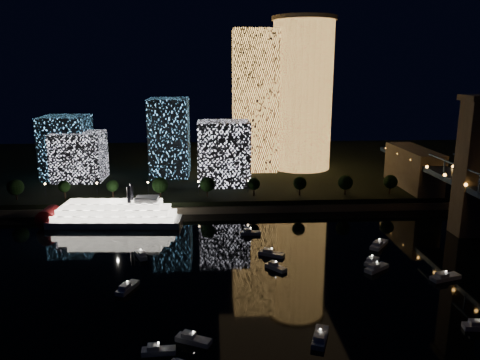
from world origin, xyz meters
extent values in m
plane|color=black|center=(0.00, 0.00, 0.00)|extent=(520.00, 520.00, 0.00)
cube|color=black|center=(0.00, 160.00, 2.50)|extent=(420.00, 160.00, 5.00)
cube|color=#6B5E4C|center=(0.00, 82.00, 1.50)|extent=(420.00, 6.00, 3.00)
cylinder|color=#FFB051|center=(20.89, 146.01, 43.97)|extent=(32.00, 32.00, 77.93)
cylinder|color=#6B5E4C|center=(20.89, 146.01, 83.93)|extent=(34.00, 34.00, 2.00)
cube|color=#FFB051|center=(-4.79, 144.64, 41.69)|extent=(23.06, 23.06, 73.38)
cube|color=white|center=(-22.29, 111.32, 19.92)|extent=(24.25, 20.52, 29.84)
cube|color=#58AFEF|center=(-49.37, 133.01, 24.54)|extent=(19.54, 25.40, 39.08)
cube|color=white|center=(-92.97, 123.97, 16.76)|extent=(23.53, 21.39, 23.53)
cube|color=#58AFEF|center=(-101.02, 131.66, 20.33)|extent=(21.90, 24.09, 30.66)
cube|color=#6B5E4C|center=(65.00, 50.00, 24.00)|extent=(11.00, 9.00, 48.00)
cube|color=#6B5E4C|center=(65.00, 100.00, 11.50)|extent=(12.00, 40.00, 23.00)
cube|color=navy|center=(60.00, 60.00, 21.50)|extent=(0.50, 0.50, 7.00)
sphere|color=#FD9937|center=(59.50, 45.00, 19.80)|extent=(1.20, 1.20, 1.20)
sphere|color=#FD9937|center=(59.50, 90.00, 19.80)|extent=(1.20, 1.20, 1.20)
cube|color=silver|center=(-65.36, 67.62, 1.26)|extent=(51.13, 14.56, 2.53)
cube|color=white|center=(-65.36, 67.62, 3.68)|extent=(46.86, 13.26, 2.32)
cube|color=white|center=(-65.36, 67.62, 6.00)|extent=(42.60, 11.96, 2.32)
cube|color=white|center=(-65.36, 67.62, 8.32)|extent=(36.23, 10.53, 2.32)
cube|color=silver|center=(-52.75, 66.87, 10.32)|extent=(8.78, 6.81, 1.89)
cylinder|color=black|center=(-59.18, 65.15, 12.63)|extent=(1.47, 1.47, 6.32)
cylinder|color=black|center=(-58.93, 69.35, 12.63)|extent=(1.47, 1.47, 6.32)
cylinder|color=maroon|center=(-90.58, 69.12, 3.16)|extent=(7.92, 9.90, 7.37)
cube|color=silver|center=(-4.17, -14.46, 0.60)|extent=(5.76, 9.33, 1.20)
cube|color=silver|center=(-4.64, -15.71, 1.70)|extent=(3.25, 3.72, 1.00)
sphere|color=white|center=(-4.17, -14.46, 2.60)|extent=(0.36, 0.36, 0.36)
cube|color=silver|center=(-32.29, -13.87, 0.60)|extent=(8.35, 5.70, 1.20)
cube|color=silver|center=(-33.38, -13.36, 1.70)|extent=(3.42, 3.07, 1.00)
sphere|color=white|center=(-32.29, -13.87, 2.60)|extent=(0.36, 0.36, 0.36)
cube|color=silver|center=(21.27, 25.99, 0.60)|extent=(6.14, 6.58, 1.20)
cube|color=silver|center=(20.59, 25.22, 1.70)|extent=(2.91, 2.97, 1.00)
sphere|color=white|center=(21.27, 25.99, 2.60)|extent=(0.36, 0.36, 0.36)
cube|color=silver|center=(-51.18, 12.41, 0.60)|extent=(5.62, 8.81, 1.20)
cube|color=silver|center=(-51.65, 11.24, 1.70)|extent=(3.12, 3.54, 1.00)
sphere|color=white|center=(-51.18, 12.41, 2.60)|extent=(0.36, 0.36, 0.36)
cube|color=silver|center=(-9.01, 23.16, 0.60)|extent=(6.39, 6.86, 1.20)
cube|color=silver|center=(-9.71, 23.96, 1.70)|extent=(3.03, 3.09, 1.00)
sphere|color=white|center=(-9.01, 23.16, 2.60)|extent=(0.36, 0.36, 0.36)
cube|color=silver|center=(-39.52, -17.59, 0.60)|extent=(7.24, 2.62, 1.20)
cube|color=silver|center=(-40.59, -17.64, 1.70)|extent=(2.58, 1.97, 1.00)
sphere|color=white|center=(-39.52, -17.59, 2.60)|extent=(0.36, 0.36, 0.36)
cube|color=silver|center=(-50.94, 35.16, 0.60)|extent=(4.97, 7.45, 1.20)
cube|color=silver|center=(-50.50, 34.18, 1.70)|extent=(2.71, 3.04, 1.00)
sphere|color=white|center=(-50.94, 35.16, 2.60)|extent=(0.36, 0.36, 0.36)
cube|color=silver|center=(38.61, 13.61, 0.60)|extent=(9.62, 5.53, 1.20)
cube|color=silver|center=(37.30, 13.20, 1.70)|extent=(3.77, 3.23, 1.00)
sphere|color=white|center=(38.61, 13.61, 2.60)|extent=(0.36, 0.36, 0.36)
cube|color=silver|center=(33.82, -12.41, 0.60)|extent=(7.79, 3.28, 1.20)
cube|color=silver|center=(32.70, -12.27, 1.70)|extent=(2.85, 2.26, 1.00)
cube|color=silver|center=(-14.15, 53.68, 0.60)|extent=(7.42, 2.49, 1.20)
cube|color=silver|center=(-15.25, 53.70, 1.70)|extent=(2.61, 1.96, 1.00)
sphere|color=white|center=(-14.15, 53.68, 2.60)|extent=(0.36, 0.36, 0.36)
cube|color=silver|center=(28.44, 39.70, 0.60)|extent=(8.48, 9.50, 1.20)
cube|color=silver|center=(27.53, 38.57, 1.70)|extent=(4.09, 4.22, 1.00)
sphere|color=white|center=(28.44, 39.70, 2.60)|extent=(0.36, 0.36, 0.36)
cube|color=silver|center=(-8.99, 33.80, 0.60)|extent=(8.49, 6.12, 1.20)
cube|color=silver|center=(-10.08, 34.37, 1.70)|extent=(3.53, 3.22, 1.00)
sphere|color=white|center=(-8.99, 33.80, 2.60)|extent=(0.36, 0.36, 0.36)
cube|color=silver|center=(21.11, 21.06, 0.60)|extent=(8.56, 7.17, 1.20)
cube|color=silver|center=(20.07, 20.32, 1.70)|extent=(3.73, 3.54, 1.00)
sphere|color=white|center=(21.11, 21.06, 2.60)|extent=(0.36, 0.36, 0.36)
cylinder|color=black|center=(-110.00, 88.00, 7.00)|extent=(0.70, 0.70, 4.00)
sphere|color=black|center=(-110.00, 88.00, 10.50)|extent=(6.84, 6.84, 6.84)
cylinder|color=black|center=(-90.00, 88.00, 7.00)|extent=(0.70, 0.70, 4.00)
sphere|color=black|center=(-90.00, 88.00, 10.50)|extent=(5.06, 5.06, 5.06)
cylinder|color=black|center=(-70.00, 88.00, 7.00)|extent=(0.70, 0.70, 4.00)
sphere|color=black|center=(-70.00, 88.00, 10.50)|extent=(5.16, 5.16, 5.16)
cylinder|color=black|center=(-50.00, 88.00, 7.00)|extent=(0.70, 0.70, 4.00)
sphere|color=black|center=(-50.00, 88.00, 10.50)|extent=(6.88, 6.88, 6.88)
cylinder|color=black|center=(-30.00, 88.00, 7.00)|extent=(0.70, 0.70, 4.00)
sphere|color=black|center=(-30.00, 88.00, 10.50)|extent=(6.38, 6.38, 6.38)
cylinder|color=black|center=(-10.00, 88.00, 7.00)|extent=(0.70, 0.70, 4.00)
sphere|color=black|center=(-10.00, 88.00, 10.50)|extent=(5.44, 5.44, 5.44)
cylinder|color=black|center=(10.00, 88.00, 7.00)|extent=(0.70, 0.70, 4.00)
sphere|color=black|center=(10.00, 88.00, 10.50)|extent=(5.83, 5.83, 5.83)
cylinder|color=black|center=(30.00, 88.00, 7.00)|extent=(0.70, 0.70, 4.00)
sphere|color=black|center=(30.00, 88.00, 10.50)|extent=(6.48, 6.48, 6.48)
cylinder|color=black|center=(50.00, 88.00, 7.00)|extent=(0.70, 0.70, 4.00)
sphere|color=black|center=(50.00, 88.00, 10.50)|extent=(6.07, 6.07, 6.07)
cylinder|color=black|center=(-100.00, 94.00, 7.50)|extent=(0.24, 0.24, 5.00)
sphere|color=#FFCC7F|center=(-100.00, 94.00, 10.30)|extent=(0.70, 0.70, 0.70)
cylinder|color=black|center=(-78.00, 94.00, 7.50)|extent=(0.24, 0.24, 5.00)
sphere|color=#FFCC7F|center=(-78.00, 94.00, 10.30)|extent=(0.70, 0.70, 0.70)
cylinder|color=black|center=(-56.00, 94.00, 7.50)|extent=(0.24, 0.24, 5.00)
sphere|color=#FFCC7F|center=(-56.00, 94.00, 10.30)|extent=(0.70, 0.70, 0.70)
cylinder|color=black|center=(-34.00, 94.00, 7.50)|extent=(0.24, 0.24, 5.00)
sphere|color=#FFCC7F|center=(-34.00, 94.00, 10.30)|extent=(0.70, 0.70, 0.70)
cylinder|color=black|center=(-12.00, 94.00, 7.50)|extent=(0.24, 0.24, 5.00)
sphere|color=#FFCC7F|center=(-12.00, 94.00, 10.30)|extent=(0.70, 0.70, 0.70)
cylinder|color=black|center=(10.00, 94.00, 7.50)|extent=(0.24, 0.24, 5.00)
sphere|color=#FFCC7F|center=(10.00, 94.00, 10.30)|extent=(0.70, 0.70, 0.70)
cylinder|color=black|center=(32.00, 94.00, 7.50)|extent=(0.24, 0.24, 5.00)
sphere|color=#FFCC7F|center=(32.00, 94.00, 10.30)|extent=(0.70, 0.70, 0.70)
camera|label=1|loc=(-27.50, -106.18, 59.05)|focal=35.00mm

